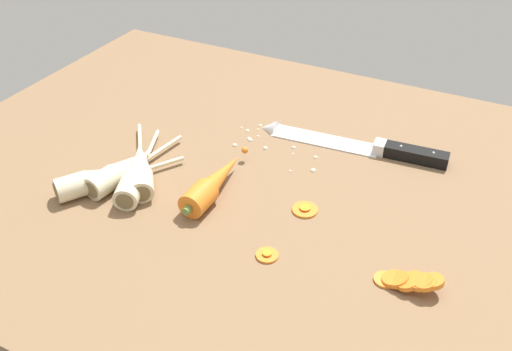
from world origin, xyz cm
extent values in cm
cube|color=brown|center=(0.00, 0.00, -2.00)|extent=(120.00, 90.00, 4.00)
cube|color=silver|center=(5.60, 15.37, 0.25)|extent=(20.28, 5.91, 0.50)
cone|color=silver|center=(-5.57, 14.52, 0.25)|extent=(3.29, 4.18, 3.96)
cube|color=silver|center=(15.57, 16.13, 1.10)|extent=(2.22, 3.08, 2.20)
cube|color=black|center=(22.05, 16.62, 1.10)|extent=(11.18, 3.63, 2.20)
sphere|color=silver|center=(19.26, 16.41, 2.20)|extent=(0.50, 0.50, 0.50)
sphere|color=silver|center=(24.84, 16.83, 2.20)|extent=(0.50, 0.50, 0.50)
cylinder|color=orange|center=(-4.82, -12.12, 2.10)|extent=(4.23, 5.41, 4.20)
cone|color=orange|center=(-4.79, -5.66, 2.10)|extent=(4.06, 12.94, 3.99)
sphere|color=orange|center=(-4.74, 3.14, 2.10)|extent=(1.20, 1.20, 1.20)
cylinder|color=#5B7F3D|center=(-4.84, -15.41, 2.10)|extent=(1.21, 1.01, 1.20)
cylinder|color=beige|center=(-15.64, -15.39, 2.00)|extent=(5.66, 6.33, 4.00)
cone|color=beige|center=(-18.34, -8.66, 2.00)|extent=(6.98, 10.03, 3.80)
cylinder|color=beige|center=(-21.10, -1.76, 1.10)|extent=(4.39, 9.58, 0.70)
cylinder|color=brown|center=(-14.67, -17.81, 2.00)|extent=(2.71, 1.32, 2.80)
cylinder|color=beige|center=(-15.13, -12.94, 2.00)|extent=(6.44, 6.69, 4.00)
cone|color=beige|center=(-19.65, -7.01, 2.00)|extent=(8.81, 9.89, 3.80)
cylinder|color=beige|center=(-24.28, -0.93, 1.10)|extent=(6.81, 8.64, 0.70)
cylinder|color=brown|center=(-13.50, -15.08, 2.00)|extent=(2.41, 1.94, 2.80)
cylinder|color=beige|center=(-24.41, -18.53, 2.00)|extent=(6.13, 6.44, 4.00)
cone|color=beige|center=(-20.55, -12.62, 2.00)|extent=(8.13, 9.64, 3.80)
cylinder|color=beige|center=(-16.59, -6.57, 1.10)|extent=(5.94, 8.56, 0.70)
cylinder|color=brown|center=(-25.81, -20.65, 2.00)|extent=(2.51, 1.78, 2.80)
cylinder|color=beige|center=(-20.76, -15.41, 2.00)|extent=(4.66, 5.49, 4.00)
cone|color=beige|center=(-19.80, -8.57, 2.00)|extent=(5.00, 9.29, 3.80)
cylinder|color=beige|center=(-18.81, -1.55, 1.10)|extent=(2.03, 9.57, 0.70)
cylinder|color=brown|center=(-21.11, -17.88, 2.00)|extent=(2.81, 0.69, 2.80)
cylinder|color=orange|center=(25.46, -14.03, 0.35)|extent=(3.10, 3.10, 0.70)
cylinder|color=orange|center=(26.50, -13.84, 0.60)|extent=(3.17, 3.09, 1.51)
cylinder|color=orange|center=(27.09, -13.94, 0.84)|extent=(3.05, 3.02, 1.95)
cylinder|color=orange|center=(28.33, -14.09, 1.08)|extent=(3.16, 3.10, 1.73)
cylinder|color=orange|center=(28.97, -13.51, 1.33)|extent=(3.01, 2.94, 1.61)
cylinder|color=orange|center=(29.96, -13.75, 1.57)|extent=(3.20, 3.18, 1.97)
cylinder|color=orange|center=(30.50, -13.85, 1.82)|extent=(3.07, 3.00, 1.62)
cylinder|color=orange|center=(31.39, -13.39, 2.06)|extent=(2.92, 2.83, 1.42)
cylinder|color=orange|center=(10.09, -5.11, 0.35)|extent=(4.03, 4.03, 0.70)
cylinder|color=orange|center=(10.09, -5.11, 0.62)|extent=(1.69, 1.69, 0.16)
cylinder|color=orange|center=(9.24, -16.90, 0.35)|extent=(3.23, 3.23, 0.70)
cylinder|color=orange|center=(9.24, -16.90, 0.62)|extent=(1.36, 1.36, 0.16)
sphere|color=silver|center=(-7.32, 9.67, 0.40)|extent=(0.80, 0.80, 0.80)
sphere|color=silver|center=(7.20, 5.47, 0.44)|extent=(0.89, 0.89, 0.89)
sphere|color=silver|center=(-8.88, 12.07, 0.35)|extent=(0.70, 0.70, 0.70)
sphere|color=silver|center=(-4.47, 13.19, 0.28)|extent=(0.56, 0.56, 0.56)
sphere|color=silver|center=(-6.92, 9.35, 0.43)|extent=(0.86, 0.86, 0.86)
sphere|color=silver|center=(-8.64, 6.55, 0.43)|extent=(0.85, 0.85, 0.85)
sphere|color=silver|center=(-3.17, 8.09, 0.42)|extent=(0.85, 0.85, 0.85)
sphere|color=silver|center=(7.81, 15.38, 0.34)|extent=(0.67, 0.67, 0.67)
sphere|color=silver|center=(3.72, 3.62, 0.23)|extent=(0.46, 0.46, 0.46)
sphere|color=silver|center=(-7.62, 14.98, 0.33)|extent=(0.66, 0.66, 0.66)
sphere|color=silver|center=(-6.24, 11.30, 0.25)|extent=(0.50, 0.50, 0.50)
sphere|color=silver|center=(6.07, 9.45, 0.35)|extent=(0.70, 0.70, 0.70)
sphere|color=silver|center=(-7.31, 13.47, 0.22)|extent=(0.43, 0.43, 0.43)
sphere|color=silver|center=(-10.52, 12.62, 0.22)|extent=(0.45, 0.45, 0.45)
sphere|color=silver|center=(1.97, 8.73, 0.21)|extent=(0.42, 0.42, 0.42)
sphere|color=silver|center=(3.05, 15.97, 0.43)|extent=(0.86, 0.86, 0.86)
sphere|color=silver|center=(1.30, 10.67, 0.37)|extent=(0.74, 0.74, 0.74)
sphere|color=silver|center=(-4.00, 12.47, 0.25)|extent=(0.50, 0.50, 0.50)
camera|label=1|loc=(33.87, -69.44, 55.61)|focal=39.54mm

